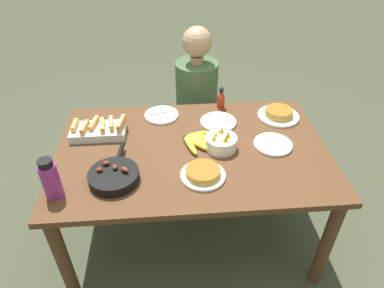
# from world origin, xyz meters

# --- Properties ---
(ground_plane) EXTENTS (14.00, 14.00, 0.00)m
(ground_plane) POSITION_xyz_m (0.00, 0.00, 0.00)
(ground_plane) COLOR #474C38
(dining_table) EXTENTS (1.51, 0.96, 0.70)m
(dining_table) POSITION_xyz_m (0.00, 0.00, 0.61)
(dining_table) COLOR brown
(dining_table) RESTS_ON ground_plane
(banana_bunch) EXTENTS (0.18, 0.23, 0.04)m
(banana_bunch) POSITION_xyz_m (0.03, 0.05, 0.72)
(banana_bunch) COLOR yellow
(banana_bunch) RESTS_ON dining_table
(melon_tray) EXTENTS (0.32, 0.17, 0.10)m
(melon_tray) POSITION_xyz_m (-0.53, 0.17, 0.74)
(melon_tray) COLOR silver
(melon_tray) RESTS_ON dining_table
(skillet) EXTENTS (0.25, 0.38, 0.08)m
(skillet) POSITION_xyz_m (-0.41, -0.22, 0.73)
(skillet) COLOR black
(skillet) RESTS_ON dining_table
(frittata_plate_center) EXTENTS (0.23, 0.23, 0.05)m
(frittata_plate_center) POSITION_xyz_m (0.04, -0.24, 0.73)
(frittata_plate_center) COLOR white
(frittata_plate_center) RESTS_ON dining_table
(frittata_plate_side) EXTENTS (0.26, 0.26, 0.06)m
(frittata_plate_side) POSITION_xyz_m (0.57, 0.28, 0.73)
(frittata_plate_side) COLOR white
(frittata_plate_side) RESTS_ON dining_table
(empty_plate_near_front) EXTENTS (0.22, 0.22, 0.02)m
(empty_plate_near_front) POSITION_xyz_m (0.46, -0.01, 0.71)
(empty_plate_near_front) COLOR white
(empty_plate_near_front) RESTS_ON dining_table
(empty_plate_far_left) EXTENTS (0.22, 0.22, 0.02)m
(empty_plate_far_left) POSITION_xyz_m (0.18, 0.24, 0.71)
(empty_plate_far_left) COLOR white
(empty_plate_far_left) RESTS_ON dining_table
(empty_plate_far_right) EXTENTS (0.22, 0.22, 0.02)m
(empty_plate_far_right) POSITION_xyz_m (-0.17, 0.35, 0.71)
(empty_plate_far_right) COLOR white
(empty_plate_far_right) RESTS_ON dining_table
(fruit_bowl_mango) EXTENTS (0.17, 0.17, 0.13)m
(fruit_bowl_mango) POSITION_xyz_m (0.16, -0.01, 0.75)
(fruit_bowl_mango) COLOR white
(fruit_bowl_mango) RESTS_ON dining_table
(water_bottle) EXTENTS (0.08, 0.08, 0.21)m
(water_bottle) POSITION_xyz_m (-0.68, -0.31, 0.80)
(water_bottle) COLOR #992D89
(water_bottle) RESTS_ON dining_table
(hot_sauce_bottle) EXTENTS (0.05, 0.05, 0.14)m
(hot_sauce_bottle) POSITION_xyz_m (0.22, 0.43, 0.77)
(hot_sauce_bottle) COLOR #B72814
(hot_sauce_bottle) RESTS_ON dining_table
(person_figure) EXTENTS (0.34, 0.34, 1.14)m
(person_figure) POSITION_xyz_m (0.09, 0.74, 0.48)
(person_figure) COLOR black
(person_figure) RESTS_ON ground_plane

